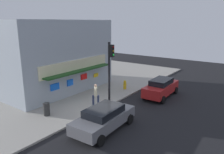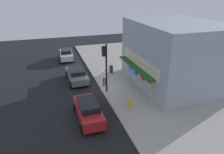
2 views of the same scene
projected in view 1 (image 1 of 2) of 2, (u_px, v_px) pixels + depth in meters
The scene contains 9 objects.
ground_plane at pixel (102, 110), 16.59m from camera, with size 52.82×52.82×0.00m, color black.
sidewalk at pixel (49, 94), 20.21m from camera, with size 35.22×12.72×0.13m, color #A39E93.
corner_building at pixel (47, 54), 21.44m from camera, with size 10.52×8.91×6.60m.
traffic_light at pixel (110, 64), 17.12m from camera, with size 0.32×0.58×4.92m.
fire_hydrant at pixel (125, 85), 21.29m from camera, with size 0.53×0.29×0.89m.
trash_can at pixel (47, 109), 15.26m from camera, with size 0.45×0.45×0.92m, color #2D2D2D.
pedestrian at pixel (96, 94), 16.69m from camera, with size 0.53×0.52×1.83m.
parked_car_grey at pixel (104, 118), 13.44m from camera, with size 4.64×2.23×1.47m.
parked_car_red at pixel (161, 87), 19.44m from camera, with size 4.49×1.99×1.62m.
Camera 1 is at (-12.03, -9.72, 6.57)m, focal length 34.77 mm.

